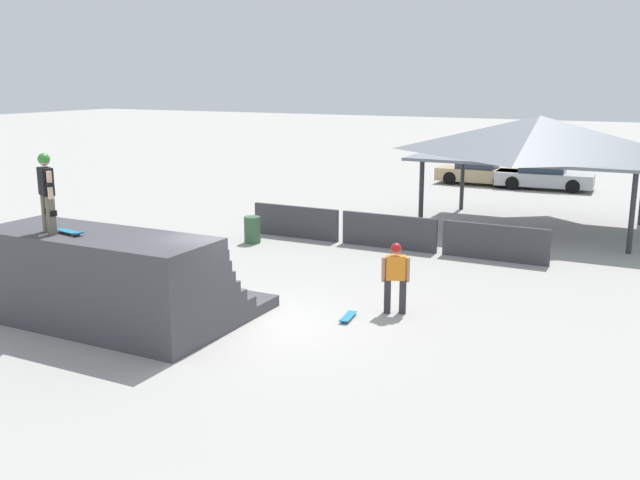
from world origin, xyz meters
The scene contains 11 objects.
ground_plane centered at (0.00, 0.00, 0.00)m, with size 160.00×160.00×0.00m, color #A3A09B.
quarter_pipe_ramp centered at (-2.82, -1.04, 0.88)m, with size 5.29×3.89×2.02m.
skater_on_deck centered at (-3.71, -1.79, 2.97)m, with size 0.70×0.46×1.66m.
skateboard_on_deck centered at (-3.24, -1.69, 2.08)m, with size 0.80×0.34×0.09m.
bystander_walking centered at (2.40, 2.28, 0.95)m, with size 0.62×0.37×1.62m.
skateboard_on_ground centered at (1.65, 1.39, 0.06)m, with size 0.32×0.80×0.09m.
barrier_fence centered at (-0.07, 8.03, 0.53)m, with size 9.69×0.12×1.05m.
pavilion_shelter centered at (3.32, 13.15, 3.18)m, with size 7.76×5.75×3.91m.
trash_bin centered at (-4.22, 6.72, 0.42)m, with size 0.52×0.52×0.85m, color #385B3D.
parked_car_tan centered at (-1.20, 22.70, 0.60)m, with size 4.04×1.76×1.27m.
parked_car_silver centered at (1.97, 22.54, 0.60)m, with size 4.52×2.02×1.27m.
Camera 1 is at (7.92, -12.06, 5.18)m, focal length 40.00 mm.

